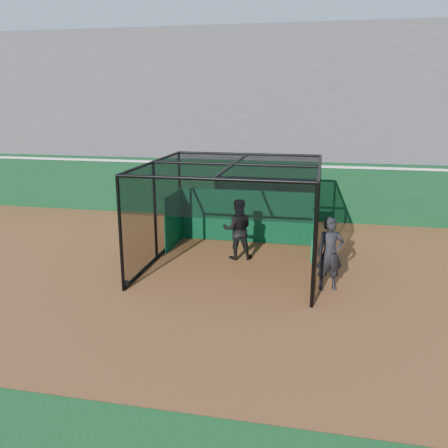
# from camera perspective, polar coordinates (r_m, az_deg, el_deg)

# --- Properties ---
(ground) EXTENTS (120.00, 120.00, 0.00)m
(ground) POSITION_cam_1_polar(r_m,az_deg,el_deg) (13.14, -5.20, -7.96)
(ground) COLOR brown
(ground) RESTS_ON ground
(outfield_wall) EXTENTS (50.00, 0.50, 2.50)m
(outfield_wall) POSITION_cam_1_polar(r_m,az_deg,el_deg) (20.72, 1.60, 4.40)
(outfield_wall) COLOR #093517
(outfield_wall) RESTS_ON ground
(grandstand) EXTENTS (50.00, 7.85, 8.95)m
(grandstand) POSITION_cam_1_polar(r_m,az_deg,el_deg) (24.09, 3.32, 13.51)
(grandstand) COLOR #4C4C4F
(grandstand) RESTS_ON ground
(batting_cage) EXTENTS (5.15, 5.42, 3.17)m
(batting_cage) POSITION_cam_1_polar(r_m,az_deg,el_deg) (14.56, 1.11, 0.99)
(batting_cage) COLOR black
(batting_cage) RESTS_ON ground
(batter) EXTENTS (1.11, 0.96, 1.98)m
(batter) POSITION_cam_1_polar(r_m,az_deg,el_deg) (15.30, 1.65, -0.62)
(batter) COLOR black
(batter) RESTS_ON ground
(on_deck_player) EXTENTS (0.86, 0.70, 2.03)m
(on_deck_player) POSITION_cam_1_polar(r_m,az_deg,el_deg) (13.15, 12.62, -3.53)
(on_deck_player) COLOR black
(on_deck_player) RESTS_ON ground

